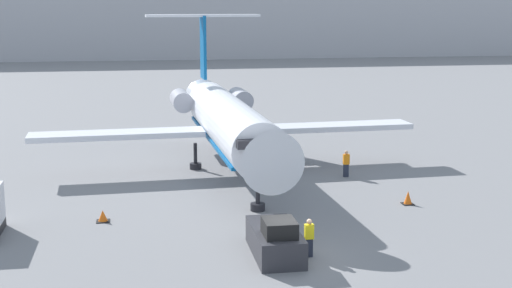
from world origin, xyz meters
The scene contains 8 objects.
ground_plane centered at (0.00, 0.00, 0.00)m, with size 600.00×600.00×0.00m, color slate.
terminal_building centered at (0.00, 120.00, 8.14)m, with size 180.00×16.80×16.22m.
airplane_main centered at (-0.53, 17.25, 3.44)m, with size 25.77×25.99×10.16m.
pushback_tug centered at (-0.54, 0.58, 0.72)m, with size 1.98×4.49×1.92m.
worker_near_tug centered at (0.89, 0.12, 0.91)m, with size 0.40×0.24×1.74m.
worker_by_wing centered at (6.78, 14.14, 0.91)m, with size 0.40×0.24×1.73m.
traffic_cone_left centered at (-8.35, 6.94, 0.28)m, with size 0.68×0.68×0.60m.
traffic_cone_right centered at (8.35, 7.38, 0.36)m, with size 0.63×0.63×0.75m.
Camera 1 is at (-6.41, -29.11, 11.07)m, focal length 50.00 mm.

